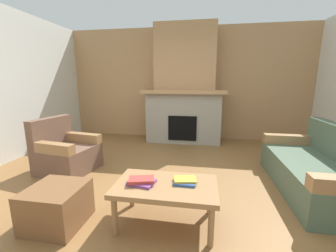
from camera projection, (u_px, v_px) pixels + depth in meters
The scene contains 9 objects.
ground at pixel (164, 194), 2.75m from camera, with size 9.00×9.00×0.00m, color brown.
wall_back_wood_panel at pixel (186, 84), 5.37m from camera, with size 6.00×0.12×2.70m, color tan.
fireplace at pixel (184, 92), 5.05m from camera, with size 1.90×0.82×2.70m.
couch at pixel (318, 170), 2.78m from camera, with size 0.85×1.81×0.85m.
armchair at pixel (66, 153), 3.44m from camera, with size 0.87×0.87×0.85m.
coffee_table at pixel (166, 189), 2.11m from camera, with size 1.00×0.60×0.43m.
ottoman at pixel (57, 206), 2.14m from camera, with size 0.52×0.52×0.40m, color brown.
book_stack_near_edge at pixel (142, 181), 2.10m from camera, with size 0.28×0.23×0.06m.
book_stack_center at pixel (185, 181), 2.12m from camera, with size 0.24×0.20×0.04m.
Camera 1 is at (0.47, -2.47, 1.41)m, focal length 22.93 mm.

